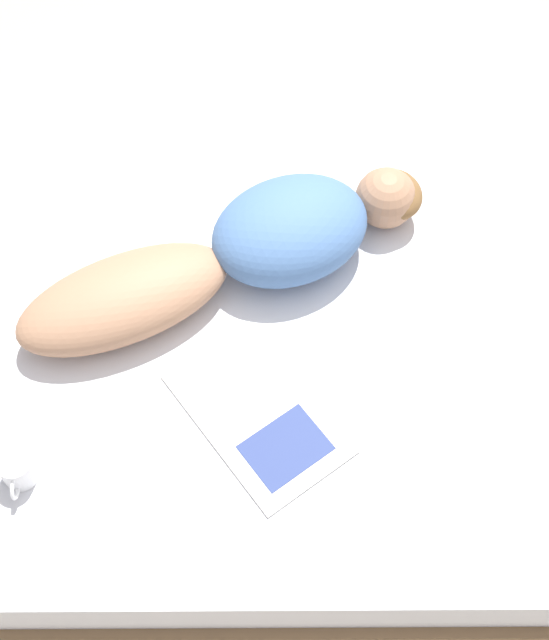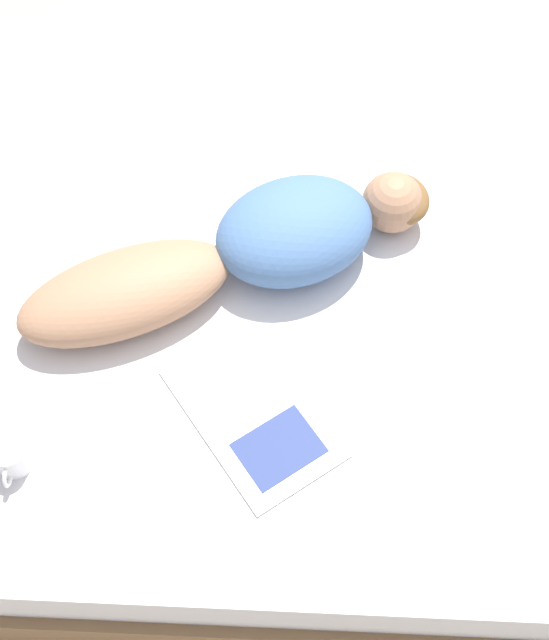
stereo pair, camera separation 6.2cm
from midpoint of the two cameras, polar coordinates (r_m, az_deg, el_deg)
ground_plane at (r=2.96m, az=4.30°, el=-4.59°), size 12.00×12.00×0.00m
bed at (r=2.75m, az=4.62°, el=-2.44°), size 1.71×2.34×0.47m
person at (r=2.54m, az=-1.26°, el=4.48°), size 0.73×1.23×0.22m
open_magazine at (r=2.39m, az=-0.57°, el=-6.07°), size 0.57×0.53×0.01m
coffee_mug at (r=2.38m, az=-15.76°, el=-8.45°), size 0.13×0.09×0.10m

